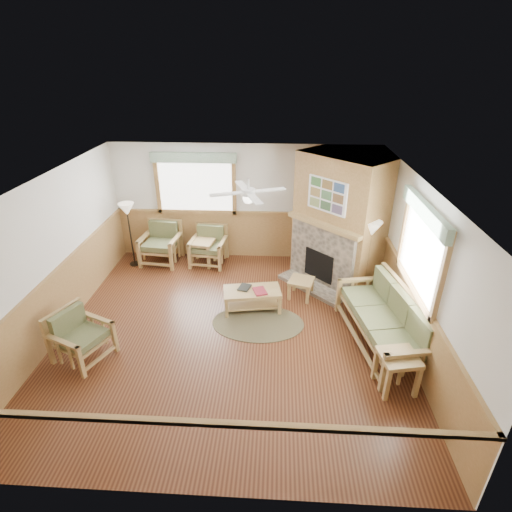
# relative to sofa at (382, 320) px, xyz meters

# --- Properties ---
(floor) EXTENTS (6.00, 6.00, 0.01)m
(floor) POSITION_rel_sofa_xyz_m (-2.55, 0.21, -0.50)
(floor) COLOR #4F2816
(floor) RESTS_ON ground
(ceiling) EXTENTS (6.00, 6.00, 0.01)m
(ceiling) POSITION_rel_sofa_xyz_m (-2.55, 0.21, 2.21)
(ceiling) COLOR white
(ceiling) RESTS_ON floor
(wall_back) EXTENTS (6.00, 0.02, 2.70)m
(wall_back) POSITION_rel_sofa_xyz_m (-2.55, 3.21, 0.86)
(wall_back) COLOR silver
(wall_back) RESTS_ON floor
(wall_front) EXTENTS (6.00, 0.02, 2.70)m
(wall_front) POSITION_rel_sofa_xyz_m (-2.55, -2.79, 0.86)
(wall_front) COLOR silver
(wall_front) RESTS_ON floor
(wall_left) EXTENTS (0.02, 6.00, 2.70)m
(wall_left) POSITION_rel_sofa_xyz_m (-5.55, 0.21, 0.86)
(wall_left) COLOR silver
(wall_left) RESTS_ON floor
(wall_right) EXTENTS (0.02, 6.00, 2.70)m
(wall_right) POSITION_rel_sofa_xyz_m (0.45, 0.21, 0.86)
(wall_right) COLOR silver
(wall_right) RESTS_ON floor
(wainscot) EXTENTS (6.00, 6.00, 1.10)m
(wainscot) POSITION_rel_sofa_xyz_m (-2.55, 0.21, 0.06)
(wainscot) COLOR olive
(wainscot) RESTS_ON floor
(fireplace) EXTENTS (3.11, 3.11, 2.70)m
(fireplace) POSITION_rel_sofa_xyz_m (-0.50, 2.26, 0.86)
(fireplace) COLOR olive
(fireplace) RESTS_ON floor
(window_back) EXTENTS (1.90, 0.16, 1.50)m
(window_back) POSITION_rel_sofa_xyz_m (-3.65, 3.17, 2.04)
(window_back) COLOR white
(window_back) RESTS_ON wall_back
(window_right) EXTENTS (0.16, 1.90, 1.50)m
(window_right) POSITION_rel_sofa_xyz_m (0.41, 0.01, 2.04)
(window_right) COLOR white
(window_right) RESTS_ON wall_right
(ceiling_fan) EXTENTS (1.59, 1.59, 0.36)m
(ceiling_fan) POSITION_rel_sofa_xyz_m (-2.25, 0.51, 2.17)
(ceiling_fan) COLOR white
(ceiling_fan) RESTS_ON ceiling
(sofa) EXTENTS (2.27, 1.26, 0.99)m
(sofa) POSITION_rel_sofa_xyz_m (0.00, 0.00, 0.00)
(sofa) COLOR #A2814B
(sofa) RESTS_ON floor
(armchair_back_left) EXTENTS (0.92, 0.92, 0.94)m
(armchair_back_left) POSITION_rel_sofa_xyz_m (-4.49, 2.76, -0.02)
(armchair_back_left) COLOR #A2814B
(armchair_back_left) RESTS_ON floor
(armchair_back_right) EXTENTS (0.86, 0.86, 0.87)m
(armchair_back_right) POSITION_rel_sofa_xyz_m (-3.37, 2.76, -0.06)
(armchair_back_right) COLOR #A2814B
(armchair_back_right) RESTS_ON floor
(armchair_left) EXTENTS (0.99, 0.99, 0.84)m
(armchair_left) POSITION_rel_sofa_xyz_m (-4.84, -0.62, -0.07)
(armchair_left) COLOR #A2814B
(armchair_left) RESTS_ON floor
(coffee_table) EXTENTS (1.15, 0.71, 0.43)m
(coffee_table) POSITION_rel_sofa_xyz_m (-2.22, 0.90, -0.28)
(coffee_table) COLOR #A2814B
(coffee_table) RESTS_ON floor
(end_table_chairs) EXTENTS (0.60, 0.59, 0.59)m
(end_table_chairs) POSITION_rel_sofa_xyz_m (-3.50, 2.71, -0.20)
(end_table_chairs) COLOR #A2814B
(end_table_chairs) RESTS_ON floor
(end_table_sofa) EXTENTS (0.61, 0.60, 0.60)m
(end_table_sofa) POSITION_rel_sofa_xyz_m (0.00, -1.01, -0.19)
(end_table_sofa) COLOR #A2814B
(end_table_sofa) RESTS_ON floor
(footstool) EXTENTS (0.57, 0.57, 0.40)m
(footstool) POSITION_rel_sofa_xyz_m (-1.27, 1.39, -0.29)
(footstool) COLOR #A2814B
(footstool) RESTS_ON floor
(braided_rug) EXTENTS (2.00, 2.00, 0.01)m
(braided_rug) POSITION_rel_sofa_xyz_m (-2.09, 0.45, -0.49)
(braided_rug) COLOR #4D462F
(braided_rug) RESTS_ON floor
(floor_lamp_left) EXTENTS (0.35, 0.35, 1.51)m
(floor_lamp_left) POSITION_rel_sofa_xyz_m (-5.10, 2.59, 0.26)
(floor_lamp_left) COLOR black
(floor_lamp_left) RESTS_ON floor
(floor_lamp_right) EXTENTS (0.49, 0.49, 1.64)m
(floor_lamp_right) POSITION_rel_sofa_xyz_m (0.00, 1.51, 0.33)
(floor_lamp_right) COLOR black
(floor_lamp_right) RESTS_ON floor
(book_red) EXTENTS (0.31, 0.36, 0.03)m
(book_red) POSITION_rel_sofa_xyz_m (-2.07, 0.85, -0.03)
(book_red) COLOR maroon
(book_red) RESTS_ON coffee_table
(book_dark) EXTENTS (0.27, 0.31, 0.03)m
(book_dark) POSITION_rel_sofa_xyz_m (-2.37, 0.97, -0.04)
(book_dark) COLOR black
(book_dark) RESTS_ON coffee_table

